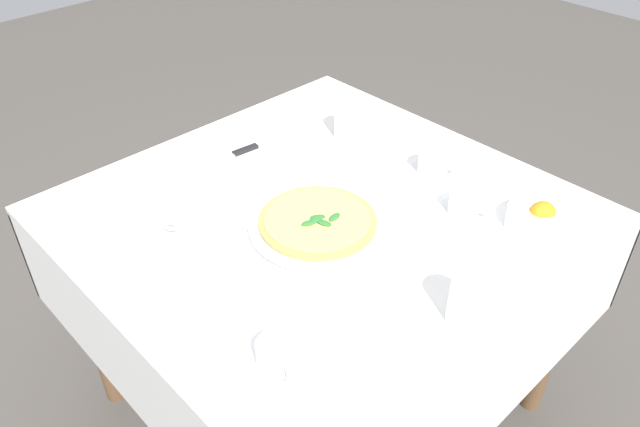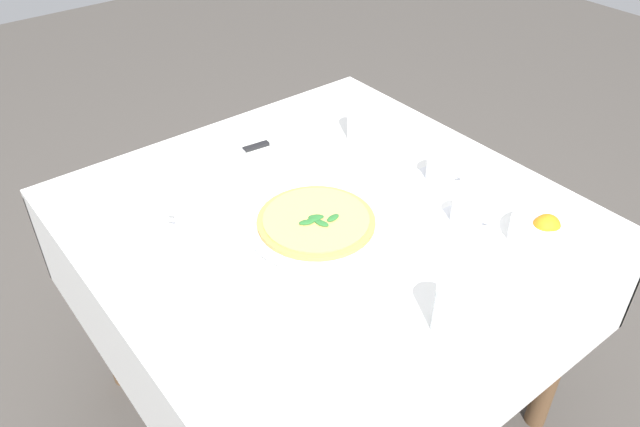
{
  "view_description": "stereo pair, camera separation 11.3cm",
  "coord_description": "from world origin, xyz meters",
  "px_view_note": "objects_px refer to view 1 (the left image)",
  "views": [
    {
      "loc": [
        0.84,
        0.87,
        1.63
      ],
      "look_at": [
        0.03,
        0.02,
        0.75
      ],
      "focal_mm": 35.16,
      "sensor_mm": 36.0,
      "label": 1
    },
    {
      "loc": [
        0.76,
        0.95,
        1.63
      ],
      "look_at": [
        0.03,
        0.02,
        0.75
      ],
      "focal_mm": 35.16,
      "sensor_mm": 36.0,
      "label": 2
    }
  ],
  "objects_px": {
    "coffee_cup_back_corner": "(277,356)",
    "citrus_bowl": "(539,218)",
    "napkin_folded": "(231,160)",
    "water_glass_near_left": "(346,122)",
    "pizza_plate": "(318,225)",
    "pizza": "(318,221)",
    "coffee_cup_center_back": "(465,205)",
    "dinner_knife": "(229,156)",
    "water_glass_far_left": "(466,302)",
    "coffee_cup_near_right": "(433,164)",
    "coffee_cup_far_right": "(192,230)"
  },
  "relations": [
    {
      "from": "coffee_cup_back_corner",
      "to": "citrus_bowl",
      "type": "relative_size",
      "value": 0.87
    },
    {
      "from": "napkin_folded",
      "to": "citrus_bowl",
      "type": "xyz_separation_m",
      "value": [
        -0.35,
        0.72,
        0.02
      ]
    },
    {
      "from": "coffee_cup_back_corner",
      "to": "water_glass_near_left",
      "type": "distance_m",
      "value": 0.85
    },
    {
      "from": "pizza_plate",
      "to": "napkin_folded",
      "type": "distance_m",
      "value": 0.37
    },
    {
      "from": "pizza",
      "to": "coffee_cup_back_corner",
      "type": "bearing_deg",
      "value": 36.38
    },
    {
      "from": "coffee_cup_center_back",
      "to": "dinner_knife",
      "type": "xyz_separation_m",
      "value": [
        0.27,
        -0.57,
        -0.0
      ]
    },
    {
      "from": "citrus_bowl",
      "to": "pizza",
      "type": "bearing_deg",
      "value": -42.58
    },
    {
      "from": "water_glass_far_left",
      "to": "water_glass_near_left",
      "type": "height_order",
      "value": "water_glass_far_left"
    },
    {
      "from": "coffee_cup_near_right",
      "to": "pizza",
      "type": "bearing_deg",
      "value": -5.78
    },
    {
      "from": "water_glass_near_left",
      "to": "coffee_cup_near_right",
      "type": "bearing_deg",
      "value": 94.49
    },
    {
      "from": "pizza",
      "to": "water_glass_near_left",
      "type": "relative_size",
      "value": 2.54
    },
    {
      "from": "pizza",
      "to": "water_glass_near_left",
      "type": "height_order",
      "value": "water_glass_near_left"
    },
    {
      "from": "coffee_cup_back_corner",
      "to": "coffee_cup_center_back",
      "type": "distance_m",
      "value": 0.62
    },
    {
      "from": "water_glass_near_left",
      "to": "pizza_plate",
      "type": "bearing_deg",
      "value": 35.98
    },
    {
      "from": "coffee_cup_center_back",
      "to": "dinner_knife",
      "type": "bearing_deg",
      "value": -64.71
    },
    {
      "from": "pizza",
      "to": "water_glass_far_left",
      "type": "relative_size",
      "value": 2.48
    },
    {
      "from": "water_glass_far_left",
      "to": "dinner_knife",
      "type": "xyz_separation_m",
      "value": [
        -0.02,
        -0.77,
        -0.02
      ]
    },
    {
      "from": "water_glass_far_left",
      "to": "dinner_knife",
      "type": "distance_m",
      "value": 0.77
    },
    {
      "from": "coffee_cup_near_right",
      "to": "water_glass_near_left",
      "type": "relative_size",
      "value": 1.2
    },
    {
      "from": "coffee_cup_near_right",
      "to": "citrus_bowl",
      "type": "height_order",
      "value": "coffee_cup_near_right"
    },
    {
      "from": "coffee_cup_near_right",
      "to": "napkin_folded",
      "type": "height_order",
      "value": "coffee_cup_near_right"
    },
    {
      "from": "napkin_folded",
      "to": "citrus_bowl",
      "type": "relative_size",
      "value": 1.6
    },
    {
      "from": "pizza",
      "to": "coffee_cup_center_back",
      "type": "xyz_separation_m",
      "value": [
        -0.29,
        0.2,
        0.0
      ]
    },
    {
      "from": "pizza",
      "to": "coffee_cup_center_back",
      "type": "distance_m",
      "value": 0.35
    },
    {
      "from": "water_glass_near_left",
      "to": "citrus_bowl",
      "type": "relative_size",
      "value": 0.72
    },
    {
      "from": "coffee_cup_center_back",
      "to": "coffee_cup_back_corner",
      "type": "bearing_deg",
      "value": 3.93
    },
    {
      "from": "pizza_plate",
      "to": "water_glass_near_left",
      "type": "relative_size",
      "value": 2.97
    },
    {
      "from": "pizza",
      "to": "citrus_bowl",
      "type": "height_order",
      "value": "citrus_bowl"
    },
    {
      "from": "water_glass_far_left",
      "to": "citrus_bowl",
      "type": "relative_size",
      "value": 0.74
    },
    {
      "from": "coffee_cup_center_back",
      "to": "napkin_folded",
      "type": "xyz_separation_m",
      "value": [
        0.27,
        -0.57,
        -0.02
      ]
    },
    {
      "from": "coffee_cup_center_back",
      "to": "citrus_bowl",
      "type": "height_order",
      "value": "citrus_bowl"
    },
    {
      "from": "napkin_folded",
      "to": "citrus_bowl",
      "type": "height_order",
      "value": "citrus_bowl"
    },
    {
      "from": "pizza_plate",
      "to": "pizza",
      "type": "height_order",
      "value": "pizza"
    },
    {
      "from": "coffee_cup_center_back",
      "to": "water_glass_far_left",
      "type": "distance_m",
      "value": 0.35
    },
    {
      "from": "coffee_cup_center_back",
      "to": "citrus_bowl",
      "type": "bearing_deg",
      "value": 119.88
    },
    {
      "from": "coffee_cup_back_corner",
      "to": "coffee_cup_near_right",
      "type": "relative_size",
      "value": 1.0
    },
    {
      "from": "coffee_cup_far_right",
      "to": "coffee_cup_center_back",
      "type": "height_order",
      "value": "coffee_cup_far_right"
    },
    {
      "from": "water_glass_far_left",
      "to": "dinner_knife",
      "type": "relative_size",
      "value": 0.56
    },
    {
      "from": "coffee_cup_back_corner",
      "to": "coffee_cup_center_back",
      "type": "relative_size",
      "value": 0.99
    },
    {
      "from": "pizza_plate",
      "to": "dinner_knife",
      "type": "xyz_separation_m",
      "value": [
        -0.02,
        -0.37,
        0.01
      ]
    },
    {
      "from": "pizza_plate",
      "to": "napkin_folded",
      "type": "bearing_deg",
      "value": -94.25
    },
    {
      "from": "coffee_cup_back_corner",
      "to": "citrus_bowl",
      "type": "height_order",
      "value": "citrus_bowl"
    },
    {
      "from": "pizza",
      "to": "napkin_folded",
      "type": "bearing_deg",
      "value": -94.26
    },
    {
      "from": "pizza_plate",
      "to": "coffee_cup_far_right",
      "type": "distance_m",
      "value": 0.29
    },
    {
      "from": "citrus_bowl",
      "to": "pizza_plate",
      "type": "bearing_deg",
      "value": -42.6
    },
    {
      "from": "coffee_cup_center_back",
      "to": "napkin_folded",
      "type": "bearing_deg",
      "value": -64.93
    },
    {
      "from": "water_glass_near_left",
      "to": "dinner_knife",
      "type": "height_order",
      "value": "water_glass_near_left"
    },
    {
      "from": "coffee_cup_center_back",
      "to": "citrus_bowl",
      "type": "relative_size",
      "value": 0.87
    },
    {
      "from": "pizza_plate",
      "to": "water_glass_far_left",
      "type": "xyz_separation_m",
      "value": [
        -0.01,
        0.4,
        0.04
      ]
    },
    {
      "from": "pizza_plate",
      "to": "coffee_cup_back_corner",
      "type": "relative_size",
      "value": 2.47
    }
  ]
}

